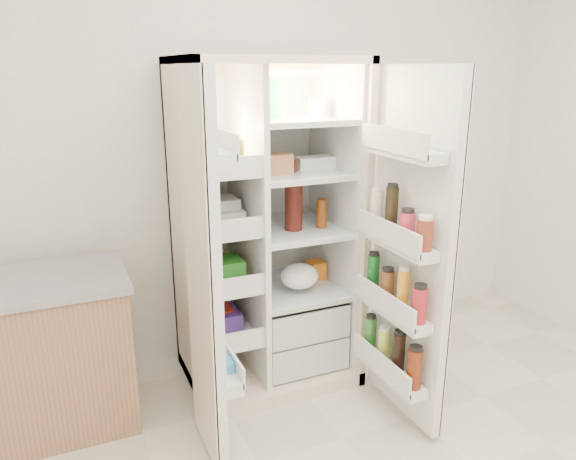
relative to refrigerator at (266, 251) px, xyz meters
name	(u,v)px	position (x,y,z in m)	size (l,w,h in m)	color
wall_back	(258,136)	(0.09, 0.35, 0.61)	(4.00, 0.02, 2.70)	white
refrigerator	(266,251)	(0.00, 0.00, 0.00)	(0.92, 0.70, 1.80)	beige
freezer_door	(205,276)	(-0.52, -0.60, 0.15)	(0.15, 0.40, 1.72)	silver
fridge_door	(408,258)	(0.47, -0.69, 0.12)	(0.17, 0.58, 1.72)	silver
kitchen_counter	(16,359)	(-1.33, -0.06, -0.35)	(1.09, 0.58, 0.79)	#94684A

